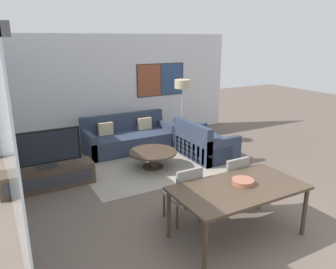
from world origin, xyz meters
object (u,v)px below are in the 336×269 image
object	(u,v)px
fruit_bowl	(243,181)
floor_lamp	(182,88)
television	(45,149)
sofa_side	(202,145)
coffee_table	(153,155)
tv_console	(48,177)
dining_table	(239,191)
dining_chair_left	(185,192)
sofa_main	(128,138)
dining_chair_centre	(232,180)

from	to	relation	value
fruit_bowl	floor_lamp	xyz separation A→B (m)	(1.48, 4.03, 0.66)
television	sofa_side	distance (m)	3.52
coffee_table	television	bearing A→B (deg)	178.07
television	coffee_table	bearing A→B (deg)	-1.93
sofa_side	coffee_table	world-z (taller)	sofa_side
tv_console	dining_table	world-z (taller)	dining_table
dining_chair_left	television	bearing A→B (deg)	125.32
tv_console	coffee_table	bearing A→B (deg)	-1.91
tv_console	floor_lamp	size ratio (longest dim) A/B	1.00
sofa_main	dining_table	size ratio (longest dim) A/B	1.20
sofa_main	sofa_side	world-z (taller)	same
tv_console	television	bearing A→B (deg)	90.00
fruit_bowl	television	bearing A→B (deg)	126.74
dining_table	floor_lamp	size ratio (longest dim) A/B	1.08
television	dining_table	bearing A→B (deg)	-55.05
dining_chair_centre	floor_lamp	distance (m)	3.72
sofa_side	fruit_bowl	xyz separation A→B (m)	(-1.34, -2.88, 0.52)
fruit_bowl	floor_lamp	bearing A→B (deg)	69.91
dining_chair_centre	fruit_bowl	xyz separation A→B (m)	(-0.34, -0.62, 0.30)
fruit_bowl	tv_console	bearing A→B (deg)	126.75
dining_chair_left	dining_chair_centre	bearing A→B (deg)	-0.14
tv_console	sofa_side	size ratio (longest dim) A/B	1.15
dining_chair_left	fruit_bowl	bearing A→B (deg)	-48.53
sofa_main	sofa_side	bearing A→B (deg)	-44.63
television	dining_chair_left	xyz separation A→B (m)	(1.59, -2.25, -0.26)
dining_table	dining_chair_centre	xyz separation A→B (m)	(0.44, 0.66, -0.19)
sofa_side	dining_chair_centre	xyz separation A→B (m)	(-1.00, -2.26, 0.22)
sofa_main	tv_console	bearing A→B (deg)	-148.04
television	coffee_table	size ratio (longest dim) A/B	1.25
sofa_main	floor_lamp	xyz separation A→B (m)	(1.47, -0.17, 1.18)
coffee_table	dining_table	size ratio (longest dim) A/B	0.56
dining_chair_centre	sofa_side	bearing A→B (deg)	66.11
coffee_table	dining_table	bearing A→B (deg)	-92.16
tv_console	dining_table	size ratio (longest dim) A/B	0.92
dining_table	fruit_bowl	distance (m)	0.16
dining_chair_centre	floor_lamp	bearing A→B (deg)	71.57
sofa_side	coffee_table	bearing A→B (deg)	93.68
dining_table	dining_chair_left	world-z (taller)	dining_chair_left
television	floor_lamp	xyz separation A→B (m)	(3.62, 1.16, 0.70)
sofa_side	dining_chair_left	bearing A→B (deg)	140.10
tv_console	fruit_bowl	xyz separation A→B (m)	(2.14, -2.87, 0.59)
sofa_main	floor_lamp	world-z (taller)	floor_lamp
coffee_table	floor_lamp	world-z (taller)	floor_lamp
dining_chair_left	tv_console	bearing A→B (deg)	125.33
sofa_main	coffee_table	xyz separation A→B (m)	(-0.00, -1.41, 0.01)
coffee_table	dining_table	xyz separation A→B (m)	(-0.11, -2.84, 0.41)
dining_table	dining_chair_left	bearing A→B (deg)	123.68
dining_table	floor_lamp	xyz separation A→B (m)	(1.58, 4.08, 0.77)
tv_console	coffee_table	world-z (taller)	tv_console
sofa_main	dining_table	xyz separation A→B (m)	(-0.11, -4.25, 0.41)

